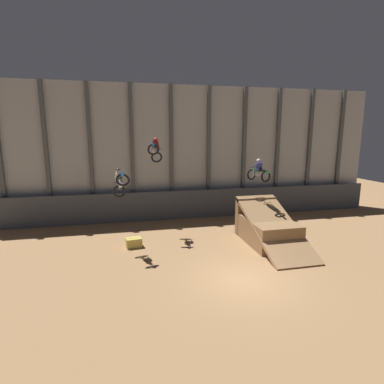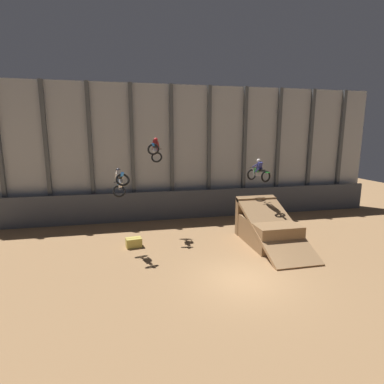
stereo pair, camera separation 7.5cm
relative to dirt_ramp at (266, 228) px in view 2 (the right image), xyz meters
name	(u,v)px [view 2 (the right image)]	position (x,y,z in m)	size (l,w,h in m)	color
ground_plane	(243,280)	(-3.31, -4.47, -0.89)	(60.00, 60.00, 0.00)	#9E754C
arena_back_wall	(190,152)	(-3.31, 7.20, 4.30)	(32.00, 0.40, 10.39)	#ADB2B7
lower_barrier	(192,204)	(-3.31, 6.35, 0.24)	(31.36, 0.20, 2.26)	#474C56
dirt_ramp	(266,228)	(0.00, 0.00, 0.00)	(2.69, 5.92, 2.67)	#966F48
rider_bike_left_air	(120,182)	(-8.73, -0.04, 3.21)	(1.05, 1.79, 1.67)	black
rider_bike_center_air	(155,150)	(-6.54, 2.67, 4.76)	(1.13, 1.81, 1.66)	black
rider_bike_right_air	(259,172)	(-0.08, 1.26, 3.36)	(1.09, 1.79, 1.46)	black
traffic_cone_near_ramp	(304,242)	(1.86, -1.30, -0.61)	(0.36, 0.36, 0.58)	black
hay_bale_trackside	(134,243)	(-8.12, 0.83, -0.61)	(0.98, 0.73, 0.57)	#CCB751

